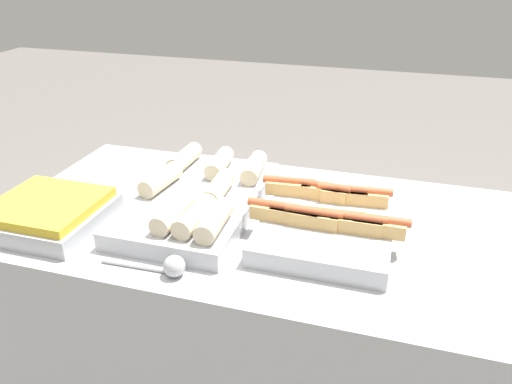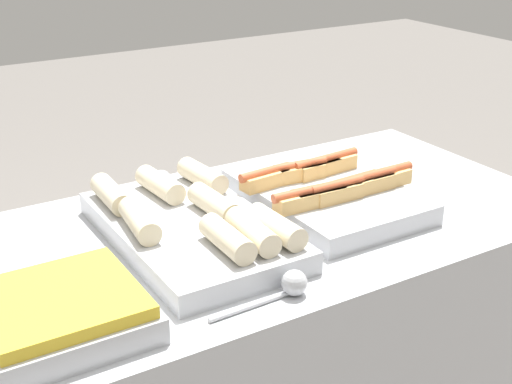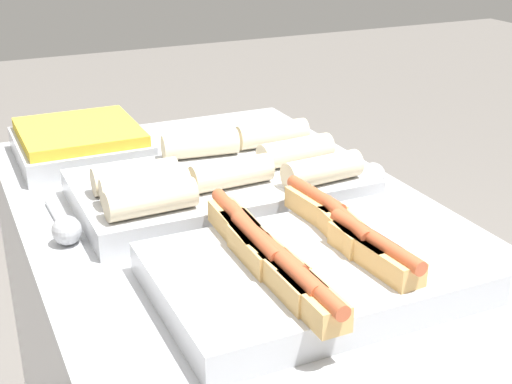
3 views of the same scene
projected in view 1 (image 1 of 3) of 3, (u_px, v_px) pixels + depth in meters
name	position (u px, v px, depth m)	size (l,w,h in m)	color
counter	(262.00, 345.00, 1.56)	(1.44, 0.75, 0.91)	#B7BABF
tray_hotdogs	(329.00, 217.00, 1.29)	(0.40, 0.47, 0.10)	#B7BABF
tray_wraps	(200.00, 198.00, 1.39)	(0.32, 0.54, 0.10)	#B7BABF
tray_side_front	(48.00, 213.00, 1.31)	(0.28, 0.27, 0.07)	#B7BABF
serving_spoon_near	(170.00, 266.00, 1.12)	(0.21, 0.05, 0.05)	#B2B5BA
serving_spoon_far	(250.00, 164.00, 1.64)	(0.21, 0.05, 0.05)	#B2B5BA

